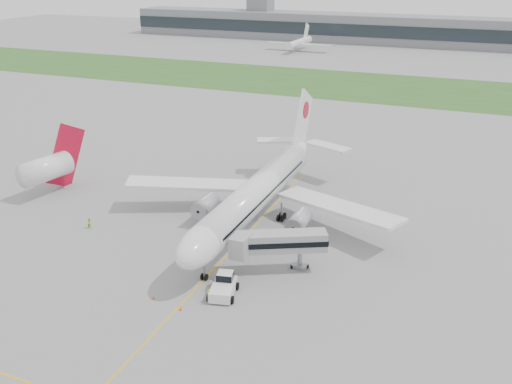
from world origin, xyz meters
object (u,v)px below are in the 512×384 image
at_px(airliner, 259,190).
at_px(jet_bridge, 276,243).
at_px(pushback_tug, 224,286).
at_px(ground_crew_near, 209,296).
at_px(neighbor_aircraft, 49,167).

height_order(airliner, jet_bridge, airliner).
xyz_separation_m(airliner, jet_bridge, (8.19, -14.13, -1.17)).
distance_m(airliner, pushback_tug, 22.81).
bearing_deg(jet_bridge, ground_crew_near, -143.22).
relative_size(pushback_tug, neighbor_aircraft, 0.35).
xyz_separation_m(airliner, ground_crew_near, (3.01, -24.45, -4.74)).
relative_size(airliner, jet_bridge, 4.35).
relative_size(airliner, neighbor_aircraft, 3.40).
xyz_separation_m(jet_bridge, neighbor_aircraft, (-48.59, 11.39, 0.59)).
height_order(ground_crew_near, neighbor_aircraft, neighbor_aircraft).
bearing_deg(pushback_tug, airliner, 87.47).
bearing_deg(airliner, pushback_tug, -79.90).
bearing_deg(ground_crew_near, neighbor_aircraft, -42.83).
height_order(jet_bridge, ground_crew_near, jet_bridge).
xyz_separation_m(jet_bridge, ground_crew_near, (-5.18, -10.33, -3.57)).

